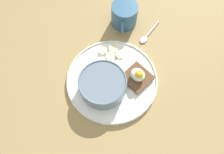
# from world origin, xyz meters

# --- Properties ---
(ground_plane) EXTENTS (1.20, 1.20, 0.02)m
(ground_plane) POSITION_xyz_m (0.00, 0.00, 0.01)
(ground_plane) COLOR #9D804F
(ground_plane) RESTS_ON ground
(plate) EXTENTS (0.30, 0.30, 0.02)m
(plate) POSITION_xyz_m (0.00, 0.00, 0.03)
(plate) COLOR white
(plate) RESTS_ON ground_plane
(oatmeal_bowl) EXTENTS (0.15, 0.15, 0.06)m
(oatmeal_bowl) POSITION_xyz_m (-0.00, -0.04, 0.06)
(oatmeal_bowl) COLOR slate
(oatmeal_bowl) RESTS_ON plate
(toast_slice) EXTENTS (0.09, 0.09, 0.01)m
(toast_slice) POSITION_xyz_m (0.06, 0.06, 0.04)
(toast_slice) COLOR brown
(toast_slice) RESTS_ON plate
(poached_egg) EXTENTS (0.05, 0.04, 0.04)m
(poached_egg) POSITION_xyz_m (0.06, 0.06, 0.06)
(poached_egg) COLOR white
(poached_egg) RESTS_ON toast_slice
(banana_slice_front) EXTENTS (0.04, 0.04, 0.02)m
(banana_slice_front) POSITION_xyz_m (-0.08, 0.09, 0.04)
(banana_slice_front) COLOR beige
(banana_slice_front) RESTS_ON plate
(banana_slice_left) EXTENTS (0.04, 0.04, 0.01)m
(banana_slice_left) POSITION_xyz_m (-0.09, 0.06, 0.04)
(banana_slice_left) COLOR beige
(banana_slice_left) RESTS_ON plate
(banana_slice_back) EXTENTS (0.05, 0.05, 0.02)m
(banana_slice_back) POSITION_xyz_m (-0.04, 0.03, 0.04)
(banana_slice_back) COLOR beige
(banana_slice_back) RESTS_ON plate
(banana_slice_right) EXTENTS (0.04, 0.04, 0.02)m
(banana_slice_right) POSITION_xyz_m (-0.04, 0.08, 0.04)
(banana_slice_right) COLOR #F4EFBE
(banana_slice_right) RESTS_ON plate
(banana_slice_inner) EXTENTS (0.04, 0.04, 0.02)m
(banana_slice_inner) POSITION_xyz_m (-0.06, 0.06, 0.04)
(banana_slice_inner) COLOR beige
(banana_slice_inner) RESTS_ON plate
(banana_slice_outer) EXTENTS (0.04, 0.04, 0.01)m
(banana_slice_outer) POSITION_xyz_m (-0.07, 0.02, 0.04)
(banana_slice_outer) COLOR #F8EBC4
(banana_slice_outer) RESTS_ON plate
(banana_slice_upper) EXTENTS (0.04, 0.04, 0.01)m
(banana_slice_upper) POSITION_xyz_m (-0.02, 0.05, 0.04)
(banana_slice_upper) COLOR #F6F0C4
(banana_slice_upper) RESTS_ON plate
(coffee_mug) EXTENTS (0.10, 0.12, 0.08)m
(coffee_mug) POSITION_xyz_m (-0.13, 0.21, 0.06)
(coffee_mug) COLOR #335F84
(coffee_mug) RESTS_ON ground_plane
(spoon) EXTENTS (0.03, 0.12, 0.01)m
(spoon) POSITION_xyz_m (-0.03, 0.22, 0.02)
(spoon) COLOR silver
(spoon) RESTS_ON ground_plane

